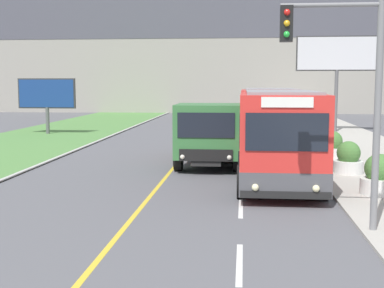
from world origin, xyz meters
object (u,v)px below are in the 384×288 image
(traffic_light_mast, at_px, (348,78))
(planter_round_second, at_px, (348,159))
(dump_truck, at_px, (210,135))
(city_bus, at_px, (274,131))
(planter_round_third, at_px, (332,147))
(billboard_small, at_px, (47,95))
(planter_round_far, at_px, (324,137))
(planter_round_near, at_px, (379,177))
(billboard_large, at_px, (337,57))

(traffic_light_mast, distance_m, planter_round_second, 8.43)
(dump_truck, bearing_deg, city_bus, -25.97)
(planter_round_second, height_order, planter_round_third, planter_round_third)
(billboard_small, xyz_separation_m, planter_round_second, (16.86, -14.31, -1.99))
(traffic_light_mast, bearing_deg, planter_round_far, 83.43)
(city_bus, height_order, planter_round_third, city_bus)
(dump_truck, relative_size, traffic_light_mast, 1.26)
(dump_truck, distance_m, planter_round_near, 7.63)
(city_bus, distance_m, planter_round_far, 7.80)
(planter_round_far, bearing_deg, planter_round_near, -89.96)
(billboard_small, bearing_deg, dump_truck, -47.69)
(planter_round_near, bearing_deg, city_bus, 125.66)
(city_bus, relative_size, planter_round_near, 9.58)
(traffic_light_mast, height_order, planter_round_near, traffic_light_mast)
(billboard_large, distance_m, planter_round_far, 10.84)
(dump_truck, xyz_separation_m, planter_round_near, (5.45, -5.30, -0.69))
(billboard_large, relative_size, billboard_small, 1.70)
(city_bus, height_order, billboard_large, billboard_large)
(city_bus, distance_m, billboard_small, 19.91)
(city_bus, relative_size, planter_round_second, 9.85)
(billboard_large, relative_size, planter_round_near, 5.30)
(billboard_large, xyz_separation_m, planter_round_second, (-2.36, -17.13, -4.50))
(billboard_small, relative_size, planter_round_third, 3.12)
(planter_round_third, bearing_deg, planter_round_far, 87.38)
(planter_round_second, bearing_deg, traffic_light_mast, -101.45)
(billboard_large, bearing_deg, city_bus, -106.83)
(dump_truck, height_order, planter_round_second, dump_truck)
(billboard_small, bearing_deg, traffic_light_mast, -55.25)
(traffic_light_mast, height_order, planter_round_second, traffic_light_mast)
(planter_round_near, bearing_deg, planter_round_third, 91.37)
(traffic_light_mast, distance_m, planter_round_third, 11.96)
(dump_truck, height_order, planter_round_far, dump_truck)
(billboard_large, xyz_separation_m, planter_round_far, (-2.17, -9.64, -4.46))
(planter_round_second, relative_size, planter_round_third, 0.97)
(city_bus, height_order, planter_round_far, city_bus)
(planter_round_third, bearing_deg, planter_round_second, -90.24)
(city_bus, distance_m, planter_round_near, 5.10)
(city_bus, xyz_separation_m, planter_round_third, (2.74, 3.43, -0.99))
(planter_round_second, bearing_deg, billboard_large, 82.16)
(dump_truck, height_order, traffic_light_mast, traffic_light_mast)
(city_bus, relative_size, planter_round_third, 9.57)
(billboard_large, relative_size, planter_round_second, 5.45)
(planter_round_near, height_order, planter_round_third, same)
(traffic_light_mast, height_order, planter_round_far, traffic_light_mast)
(city_bus, height_order, dump_truck, city_bus)
(billboard_large, distance_m, planter_round_second, 17.87)
(planter_round_second, height_order, planter_round_far, planter_round_far)
(traffic_light_mast, height_order, billboard_small, traffic_light_mast)
(planter_round_second, bearing_deg, city_bus, 173.29)
(planter_round_third, bearing_deg, city_bus, -128.64)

